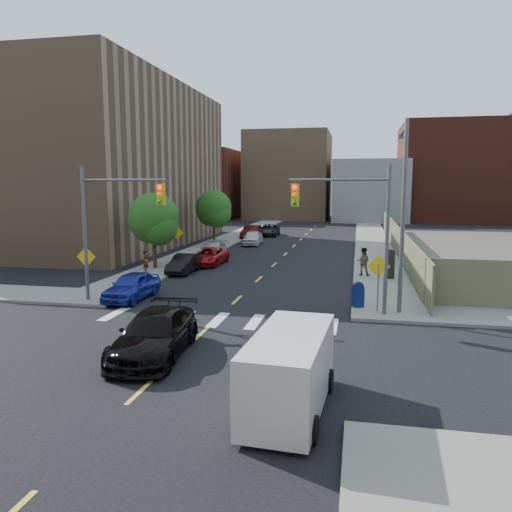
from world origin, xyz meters
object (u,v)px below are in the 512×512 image
at_px(pedestrian_east, 363,262).
at_px(parked_car_black, 184,264).
at_px(parked_car_maroon, 252,232).
at_px(cargo_van, 291,368).
at_px(parked_car_blue, 132,286).
at_px(parked_car_red, 208,256).
at_px(payphone, 390,264).
at_px(pedestrian_west, 146,262).
at_px(parked_car_grey, 269,230).
at_px(parked_car_silver, 213,250).
at_px(parked_car_white, 253,238).
at_px(black_sedan, 155,334).
at_px(mailbox, 358,295).

bearing_deg(pedestrian_east, parked_car_black, 8.66).
height_order(parked_car_maroon, cargo_van, cargo_van).
relative_size(parked_car_blue, parked_car_red, 0.92).
height_order(payphone, pedestrian_west, payphone).
bearing_deg(parked_car_grey, parked_car_silver, -95.47).
height_order(parked_car_white, pedestrian_east, pedestrian_east).
bearing_deg(parked_car_grey, cargo_van, -80.69).
bearing_deg(parked_car_silver, black_sedan, -84.09).
height_order(parked_car_grey, payphone, payphone).
relative_size(parked_car_red, mailbox, 3.74).
relative_size(parked_car_grey, payphone, 2.61).
bearing_deg(parked_car_black, pedestrian_east, 4.61).
relative_size(pedestrian_west, pedestrian_east, 0.83).
bearing_deg(parked_car_maroon, pedestrian_east, -58.22).
bearing_deg(pedestrian_west, parked_car_blue, -164.38).
height_order(parked_car_blue, black_sedan, black_sedan).
xyz_separation_m(black_sedan, cargo_van, (5.31, -3.22, 0.35)).
bearing_deg(parked_car_blue, parked_car_maroon, 92.30).
bearing_deg(parked_car_white, parked_car_blue, -96.07).
bearing_deg(mailbox, pedestrian_west, 132.66).
xyz_separation_m(parked_car_maroon, payphone, (13.76, -22.30, 0.32)).
distance_m(parked_car_blue, parked_car_black, 8.21).
bearing_deg(pedestrian_west, pedestrian_east, -83.37).
relative_size(parked_car_red, cargo_van, 0.97).
height_order(parked_car_blue, mailbox, parked_car_blue).
xyz_separation_m(parked_car_red, mailbox, (11.21, -11.73, 0.11)).
height_order(parked_car_red, parked_car_white, parked_car_white).
bearing_deg(parked_car_white, mailbox, -70.04).
relative_size(parked_car_white, pedestrian_west, 2.81).
bearing_deg(parked_car_silver, parked_car_red, -84.93).
distance_m(cargo_van, pedestrian_east, 20.25).
distance_m(parked_car_black, pedestrian_east, 12.13).
bearing_deg(parked_car_blue, mailbox, 3.28).
bearing_deg(pedestrian_east, cargo_van, 89.37).
bearing_deg(cargo_van, black_sedan, 152.28).
relative_size(parked_car_white, payphone, 2.32).
xyz_separation_m(parked_car_grey, pedestrian_west, (-3.45, -27.42, 0.25)).
bearing_deg(cargo_van, pedestrian_west, 127.68).
height_order(parked_car_black, black_sedan, black_sedan).
bearing_deg(pedestrian_east, parked_car_red, -9.40).
bearing_deg(black_sedan, pedestrian_west, 110.50).
xyz_separation_m(parked_car_blue, parked_car_black, (0.00, 8.20, -0.08)).
xyz_separation_m(parked_car_white, parked_car_grey, (0.00, 9.22, -0.06)).
bearing_deg(parked_car_white, parked_car_silver, -100.63).
height_order(black_sedan, payphone, payphone).
height_order(parked_car_white, cargo_van, cargo_van).
height_order(parked_car_black, pedestrian_east, pedestrian_east).
bearing_deg(parked_car_black, payphone, 1.24).
relative_size(parked_car_silver, mailbox, 3.81).
xyz_separation_m(parked_car_silver, parked_car_white, (1.30, 9.81, 0.04)).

